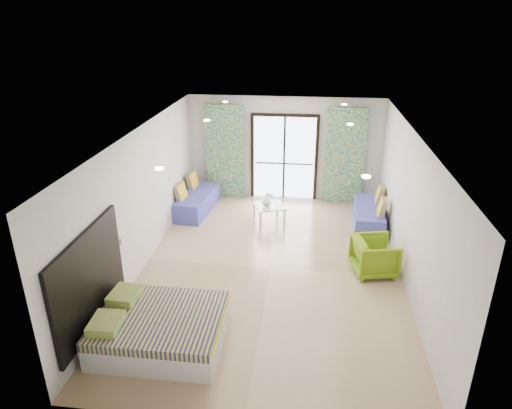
# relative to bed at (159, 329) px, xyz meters

# --- Properties ---
(floor) EXTENTS (5.00, 7.50, 0.01)m
(floor) POSITION_rel_bed_xyz_m (1.48, 2.42, -0.27)
(floor) COLOR #9E7F5E
(floor) RESTS_ON ground
(ceiling) EXTENTS (5.00, 7.50, 0.01)m
(ceiling) POSITION_rel_bed_xyz_m (1.48, 2.42, 2.43)
(ceiling) COLOR silver
(ceiling) RESTS_ON ground
(wall_back) EXTENTS (5.00, 0.01, 2.70)m
(wall_back) POSITION_rel_bed_xyz_m (1.48, 6.17, 1.08)
(wall_back) COLOR silver
(wall_back) RESTS_ON ground
(wall_front) EXTENTS (5.00, 0.01, 2.70)m
(wall_front) POSITION_rel_bed_xyz_m (1.48, -1.33, 1.08)
(wall_front) COLOR silver
(wall_front) RESTS_ON ground
(wall_left) EXTENTS (0.01, 7.50, 2.70)m
(wall_left) POSITION_rel_bed_xyz_m (-1.02, 2.42, 1.08)
(wall_left) COLOR silver
(wall_left) RESTS_ON ground
(wall_right) EXTENTS (0.01, 7.50, 2.70)m
(wall_right) POSITION_rel_bed_xyz_m (3.98, 2.42, 1.08)
(wall_right) COLOR silver
(wall_right) RESTS_ON ground
(balcony_door) EXTENTS (1.76, 0.08, 2.28)m
(balcony_door) POSITION_rel_bed_xyz_m (1.48, 6.14, 0.99)
(balcony_door) COLOR black
(balcony_door) RESTS_ON floor
(balcony_rail) EXTENTS (1.52, 0.03, 0.04)m
(balcony_rail) POSITION_rel_bed_xyz_m (1.48, 6.15, 0.68)
(balcony_rail) COLOR #595451
(balcony_rail) RESTS_ON balcony_door
(curtain_left) EXTENTS (1.00, 0.10, 2.50)m
(curtain_left) POSITION_rel_bed_xyz_m (-0.07, 5.99, 0.98)
(curtain_left) COLOR beige
(curtain_left) RESTS_ON floor
(curtain_right) EXTENTS (1.00, 0.10, 2.50)m
(curtain_right) POSITION_rel_bed_xyz_m (3.03, 5.99, 0.98)
(curtain_right) COLOR beige
(curtain_right) RESTS_ON floor
(downlight_a) EXTENTS (0.12, 0.12, 0.02)m
(downlight_a) POSITION_rel_bed_xyz_m (0.08, 0.42, 2.40)
(downlight_a) COLOR #FFE0B2
(downlight_a) RESTS_ON ceiling
(downlight_b) EXTENTS (0.12, 0.12, 0.02)m
(downlight_b) POSITION_rel_bed_xyz_m (2.88, 0.42, 2.40)
(downlight_b) COLOR #FFE0B2
(downlight_b) RESTS_ON ceiling
(downlight_c) EXTENTS (0.12, 0.12, 0.02)m
(downlight_c) POSITION_rel_bed_xyz_m (0.08, 3.42, 2.40)
(downlight_c) COLOR #FFE0B2
(downlight_c) RESTS_ON ceiling
(downlight_d) EXTENTS (0.12, 0.12, 0.02)m
(downlight_d) POSITION_rel_bed_xyz_m (2.88, 3.42, 2.40)
(downlight_d) COLOR #FFE0B2
(downlight_d) RESTS_ON ceiling
(downlight_e) EXTENTS (0.12, 0.12, 0.02)m
(downlight_e) POSITION_rel_bed_xyz_m (0.08, 5.42, 2.40)
(downlight_e) COLOR #FFE0B2
(downlight_e) RESTS_ON ceiling
(downlight_f) EXTENTS (0.12, 0.12, 0.02)m
(downlight_f) POSITION_rel_bed_xyz_m (2.88, 5.42, 2.40)
(downlight_f) COLOR #FFE0B2
(downlight_f) RESTS_ON ceiling
(headboard) EXTENTS (0.06, 2.10, 1.50)m
(headboard) POSITION_rel_bed_xyz_m (-0.98, 0.00, 0.78)
(headboard) COLOR black
(headboard) RESTS_ON floor
(switch_plate) EXTENTS (0.02, 0.10, 0.10)m
(switch_plate) POSITION_rel_bed_xyz_m (-0.99, 1.25, 0.78)
(switch_plate) COLOR silver
(switch_plate) RESTS_ON wall_left
(bed) EXTENTS (1.86, 1.52, 0.64)m
(bed) POSITION_rel_bed_xyz_m (0.00, 0.00, 0.00)
(bed) COLOR silver
(bed) RESTS_ON floor
(daybed_left) EXTENTS (0.87, 1.81, 0.86)m
(daybed_left) POSITION_rel_bed_xyz_m (-0.64, 4.93, 0.00)
(daybed_left) COLOR #4847AB
(daybed_left) RESTS_ON floor
(daybed_right) EXTENTS (0.77, 1.75, 0.84)m
(daybed_right) POSITION_rel_bed_xyz_m (3.59, 4.60, -0.01)
(daybed_right) COLOR #4847AB
(daybed_right) RESTS_ON floor
(coffee_table) EXTENTS (0.87, 0.87, 0.77)m
(coffee_table) POSITION_rel_bed_xyz_m (1.24, 4.49, 0.13)
(coffee_table) COLOR silver
(coffee_table) RESTS_ON floor
(vase) EXTENTS (0.27, 0.28, 0.21)m
(vase) POSITION_rel_bed_xyz_m (1.19, 4.45, 0.28)
(vase) COLOR white
(vase) RESTS_ON coffee_table
(armchair) EXTENTS (0.87, 0.90, 0.79)m
(armchair) POSITION_rel_bed_xyz_m (3.45, 2.47, 0.13)
(armchair) COLOR #719813
(armchair) RESTS_ON floor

